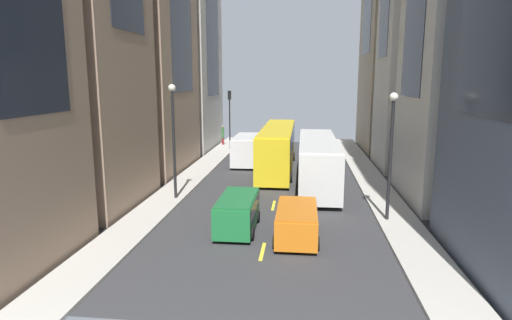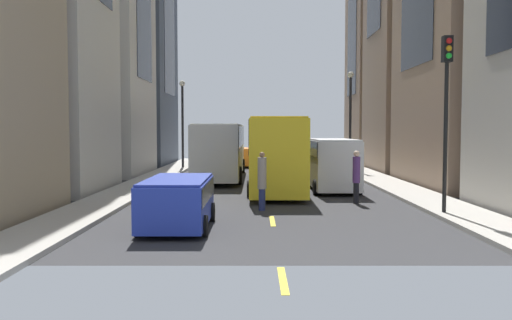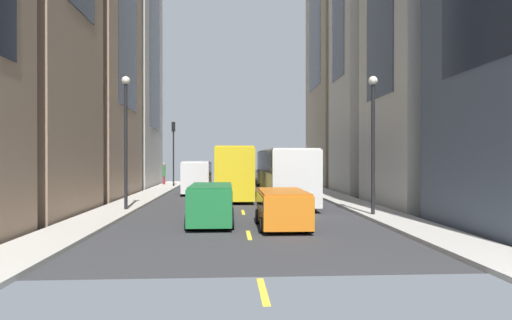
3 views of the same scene
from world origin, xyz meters
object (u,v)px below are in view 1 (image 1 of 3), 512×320
Objects in this scene: car_green_1 at (238,210)px; pedestrian_crossing_near at (249,144)px; pedestrian_walking_far at (223,134)px; delivery_van_white at (246,148)px; traffic_light_near_corner at (230,109)px; pedestrian_waiting_curb at (289,142)px; city_bus_white at (318,158)px; streetcar_yellow at (278,145)px; car_blue_2 at (315,140)px; car_orange_0 at (297,220)px.

pedestrian_crossing_near is (2.08, -21.15, 0.18)m from car_green_1.
pedestrian_crossing_near is 0.99× the size of pedestrian_walking_far.
delivery_van_white reaches higher than pedestrian_walking_far.
pedestrian_waiting_curb is at bearing 167.36° from traffic_light_near_corner.
streetcar_yellow reaches higher than city_bus_white.
pedestrian_crossing_near reaches higher than car_blue_2.
pedestrian_walking_far is (8.80, -28.04, 0.43)m from car_orange_0.
traffic_light_near_corner is (-1.29, 2.75, 3.07)m from pedestrian_walking_far.
delivery_van_white is 11.36m from pedestrian_walking_far.
city_bus_white is 2.96× the size of car_green_1.
car_orange_0 is at bearing 109.39° from pedestrian_waiting_curb.
city_bus_white is at bearing 77.18° from pedestrian_crossing_near.
city_bus_white reaches higher than pedestrian_waiting_curb.
pedestrian_walking_far is 0.36× the size of traffic_light_near_corner.
city_bus_white reaches higher than car_orange_0.
pedestrian_crossing_near is at bearing -77.93° from pedestrian_walking_far.
car_green_1 is 27.80m from pedestrian_walking_far.
city_bus_white is at bearing 120.64° from traffic_light_near_corner.
city_bus_white is at bearing -80.16° from pedestrian_walking_far.
streetcar_yellow is 3.44m from delivery_van_white.
streetcar_yellow is 11.43m from traffic_light_near_corner.
city_bus_white is at bearing 116.89° from pedestrian_waiting_curb.
car_green_1 is 0.99× the size of car_blue_2.
delivery_van_white reaches higher than pedestrian_crossing_near.
pedestrian_walking_far is at bearing -11.89° from pedestrian_waiting_curb.
city_bus_white is 6.05m from streetcar_yellow.
car_blue_2 is at bearing -99.48° from car_green_1.
city_bus_white is 2.32× the size of delivery_van_white.
delivery_van_white is at bearing -32.47° from streetcar_yellow.
traffic_light_near_corner is at bearing -59.65° from streetcar_yellow.
car_blue_2 is at bearing -166.00° from traffic_light_near_corner.
city_bus_white is 17.41m from traffic_light_near_corner.
traffic_light_near_corner is (5.66, -9.67, 2.26)m from streetcar_yellow.
traffic_light_near_corner reaches higher than car_orange_0.
pedestrian_walking_far is (10.09, -17.59, -0.69)m from city_bus_white.
pedestrian_crossing_near is 4.31m from pedestrian_waiting_curb.
pedestrian_crossing_near is (3.18, -6.39, -0.94)m from streetcar_yellow.
traffic_light_near_corner reaches higher than streetcar_yellow.
traffic_light_near_corner is at bearing -59.36° from city_bus_white.
car_orange_0 is at bearing 96.74° from streetcar_yellow.
pedestrian_walking_far is at bearing -64.76° from traffic_light_near_corner.
delivery_van_white is at bearing 52.64° from pedestrian_crossing_near.
car_green_1 is at bearing 66.19° from city_bus_white.
traffic_light_near_corner reaches higher than car_blue_2.
pedestrian_walking_far reaches higher than car_orange_0.
pedestrian_waiting_curb is at bearing -94.95° from streetcar_yellow.
streetcar_yellow is at bearing 75.02° from pedestrian_crossing_near.
car_blue_2 is at bearing -105.73° from streetcar_yellow.
streetcar_yellow reaches higher than delivery_van_white.
city_bus_white is at bearing 121.18° from streetcar_yellow.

